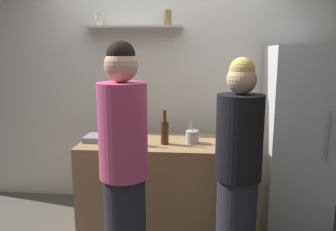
# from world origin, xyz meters

# --- Properties ---
(back_wall_assembly) EXTENTS (4.80, 0.32, 2.60)m
(back_wall_assembly) POSITION_xyz_m (-0.00, 1.25, 1.30)
(back_wall_assembly) COLOR white
(back_wall_assembly) RESTS_ON ground
(refrigerator) EXTENTS (0.60, 0.65, 1.77)m
(refrigerator) POSITION_xyz_m (1.40, 0.85, 0.88)
(refrigerator) COLOR silver
(refrigerator) RESTS_ON ground
(counter) EXTENTS (1.61, 0.66, 0.88)m
(counter) POSITION_xyz_m (0.14, 0.52, 0.44)
(counter) COLOR #9E7A51
(counter) RESTS_ON ground
(baking_pan) EXTENTS (0.34, 0.24, 0.05)m
(baking_pan) POSITION_xyz_m (-0.47, 0.51, 0.91)
(baking_pan) COLOR gray
(baking_pan) RESTS_ON counter
(utensil_holder) EXTENTS (0.12, 0.12, 0.22)m
(utensil_holder) POSITION_xyz_m (0.36, 0.50, 0.94)
(utensil_holder) COLOR #B2B2B7
(utensil_holder) RESTS_ON counter
(wine_bottle_pale_glass) EXTENTS (0.07, 0.07, 0.28)m
(wine_bottle_pale_glass) POSITION_xyz_m (-0.17, 0.39, 0.98)
(wine_bottle_pale_glass) COLOR #B2BFB2
(wine_bottle_pale_glass) RESTS_ON counter
(wine_bottle_dark_glass) EXTENTS (0.07, 0.07, 0.32)m
(wine_bottle_dark_glass) POSITION_xyz_m (0.79, 0.34, 1.00)
(wine_bottle_dark_glass) COLOR black
(wine_bottle_dark_glass) RESTS_ON counter
(wine_bottle_amber_glass) EXTENTS (0.07, 0.07, 0.31)m
(wine_bottle_amber_glass) POSITION_xyz_m (0.12, 0.44, 1.00)
(wine_bottle_amber_glass) COLOR #472814
(wine_bottle_amber_glass) RESTS_ON counter
(water_bottle_plastic) EXTENTS (0.08, 0.08, 0.24)m
(water_bottle_plastic) POSITION_xyz_m (0.69, 0.56, 0.99)
(water_bottle_plastic) COLOR silver
(water_bottle_plastic) RESTS_ON counter
(person_blonde) EXTENTS (0.34, 0.34, 1.67)m
(person_blonde) POSITION_xyz_m (0.71, -0.08, 0.83)
(person_blonde) COLOR #262633
(person_blonde) RESTS_ON ground
(person_pink_top) EXTENTS (0.34, 0.34, 1.78)m
(person_pink_top) POSITION_xyz_m (-0.10, -0.27, 0.89)
(person_pink_top) COLOR #262633
(person_pink_top) RESTS_ON ground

